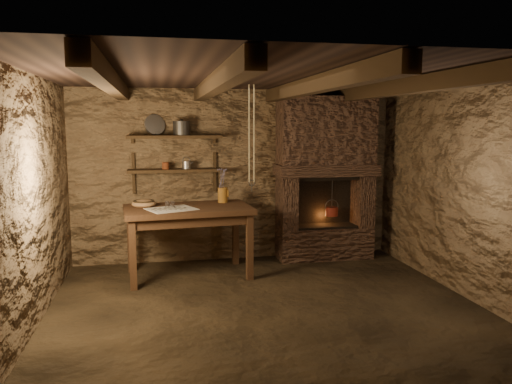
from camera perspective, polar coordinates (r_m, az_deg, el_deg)
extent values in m
plane|color=black|center=(5.40, 1.13, -13.04)|extent=(4.50, 4.50, 0.00)
cube|color=#493522|center=(7.05, -2.34, 1.91)|extent=(4.50, 0.04, 2.40)
cube|color=#493522|center=(3.21, 8.92, -5.27)|extent=(4.50, 0.04, 2.40)
cube|color=#493522|center=(5.12, -24.28, -1.00)|extent=(0.04, 4.00, 2.40)
cube|color=#493522|center=(6.00, 22.65, 0.29)|extent=(0.04, 4.00, 2.40)
cube|color=black|center=(5.07, 1.20, 13.21)|extent=(4.50, 4.00, 0.04)
cube|color=black|center=(4.96, -16.36, 11.99)|extent=(0.14, 3.95, 0.16)
cube|color=black|center=(4.98, -4.56, 12.25)|extent=(0.14, 3.95, 0.16)
cube|color=black|center=(5.20, 6.71, 12.04)|extent=(0.14, 3.95, 0.16)
cube|color=black|center=(5.58, 16.72, 11.47)|extent=(0.14, 3.95, 0.16)
cube|color=black|center=(6.80, -9.23, 2.45)|extent=(1.25, 0.30, 0.04)
cube|color=black|center=(6.78, -9.32, 6.24)|extent=(1.25, 0.30, 0.04)
cube|color=#35221A|center=(7.29, 7.79, -5.73)|extent=(1.35, 0.45, 0.45)
cube|color=#35221A|center=(7.01, 3.53, -1.22)|extent=(0.23, 0.45, 0.75)
cube|color=#35221A|center=(7.38, 12.01, -0.93)|extent=(0.23, 0.45, 0.75)
cube|color=#35221A|center=(7.09, 8.03, 2.53)|extent=(1.43, 0.51, 0.16)
cube|color=#35221A|center=(7.09, 8.03, 6.98)|extent=(1.35, 0.45, 0.94)
cube|color=black|center=(7.36, 7.38, -0.84)|extent=(0.90, 0.06, 0.75)
cube|color=#321E11|center=(6.31, -7.79, -1.99)|extent=(1.63, 1.02, 0.07)
cube|color=#321E11|center=(6.32, -7.77, -2.88)|extent=(1.48, 0.87, 0.11)
cube|color=beige|center=(6.14, -9.65, -1.93)|extent=(0.67, 0.62, 0.01)
cylinder|color=brown|center=(6.60, -3.83, -0.34)|extent=(0.16, 0.16, 0.20)
torus|color=brown|center=(6.60, -3.26, -0.16)|extent=(0.02, 0.11, 0.11)
ellipsoid|color=olive|center=(6.41, -12.69, -1.32)|extent=(0.36, 0.36, 0.11)
cylinder|color=#2E2B28|center=(6.78, -8.49, 7.14)|extent=(0.28, 0.28, 0.17)
cylinder|color=#A1A19C|center=(6.87, -11.51, 7.54)|extent=(0.30, 0.21, 0.28)
cylinder|color=#502110|center=(6.79, -10.29, 2.97)|extent=(0.12, 0.12, 0.09)
cylinder|color=maroon|center=(7.19, 8.65, -2.22)|extent=(0.23, 0.23, 0.12)
torus|color=#2E2B28|center=(7.17, 8.66, -1.63)|extent=(0.20, 0.01, 0.20)
cylinder|color=#2E2B28|center=(7.15, 8.69, -0.19)|extent=(0.01, 0.01, 0.44)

